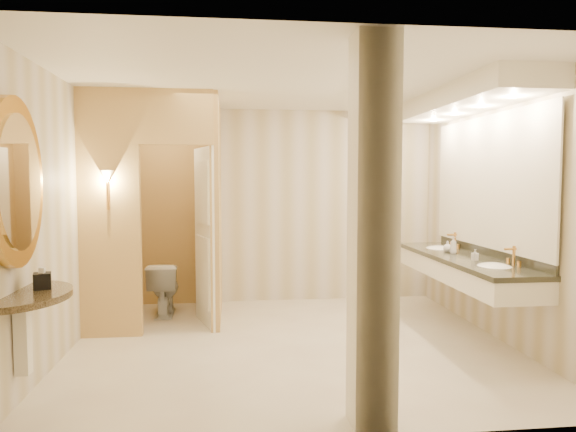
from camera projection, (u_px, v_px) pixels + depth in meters
name	position (u px, v px, depth m)	size (l,w,h in m)	color
floor	(291.00, 344.00, 5.37)	(4.50, 4.50, 0.00)	white
ceiling	(292.00, 83.00, 5.18)	(4.50, 4.50, 0.00)	white
wall_back	(275.00, 206.00, 7.25)	(4.50, 0.02, 2.70)	beige
wall_front	(329.00, 237.00, 3.29)	(4.50, 0.02, 2.70)	beige
wall_left	(64.00, 218.00, 5.02)	(0.02, 4.00, 2.70)	beige
wall_right	(499.00, 214.00, 5.52)	(0.02, 4.00, 2.70)	beige
toilet_closet	(189.00, 208.00, 6.11)	(1.50, 1.55, 2.70)	#DABB72
wall_sconce	(107.00, 179.00, 5.46)	(0.14, 0.14, 0.42)	#BF883D
vanity	(468.00, 188.00, 5.65)	(0.75, 2.67, 2.09)	white
console_shelf	(16.00, 231.00, 3.80)	(0.98, 0.98, 1.94)	black
pillar	(373.00, 233.00, 3.53)	(0.30, 0.30, 2.70)	white
tissue_box	(42.00, 281.00, 3.96)	(0.13, 0.13, 0.13)	black
toilet	(164.00, 288.00, 6.54)	(0.38, 0.66, 0.68)	white
soap_bottle_a	(475.00, 255.00, 5.37)	(0.05, 0.05, 0.12)	beige
soap_bottle_b	(447.00, 247.00, 6.00)	(0.10, 0.10, 0.13)	silver
soap_bottle_c	(453.00, 245.00, 5.87)	(0.07, 0.08, 0.19)	#C6B28C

